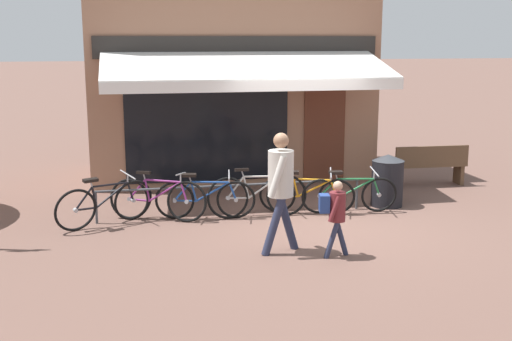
# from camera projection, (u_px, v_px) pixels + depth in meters

# --- Properties ---
(ground_plane) EXTENTS (160.00, 160.00, 0.00)m
(ground_plane) POSITION_uv_depth(u_px,v_px,m) (319.00, 226.00, 10.69)
(ground_plane) COLOR brown
(shop_front) EXTENTS (6.11, 4.86, 5.08)m
(shop_front) POSITION_uv_depth(u_px,v_px,m) (228.00, 62.00, 14.46)
(shop_front) COLOR #9E7056
(shop_front) RESTS_ON ground_plane
(bike_rack_rail) EXTENTS (4.73, 0.04, 0.57)m
(bike_rack_rail) POSITION_uv_depth(u_px,v_px,m) (232.00, 189.00, 11.18)
(bike_rack_rail) COLOR #47494F
(bike_rack_rail) RESTS_ON ground_plane
(bicycle_black) EXTENTS (1.62, 0.92, 0.88)m
(bicycle_black) POSITION_uv_depth(u_px,v_px,m) (105.00, 204.00, 10.60)
(bicycle_black) COLOR black
(bicycle_black) RESTS_ON ground_plane
(bicycle_purple) EXTENTS (1.65, 0.78, 0.86)m
(bicycle_purple) POSITION_uv_depth(u_px,v_px,m) (158.00, 199.00, 10.94)
(bicycle_purple) COLOR black
(bicycle_purple) RESTS_ON ground_plane
(bicycle_blue) EXTENTS (1.72, 0.56, 0.83)m
(bicycle_blue) POSITION_uv_depth(u_px,v_px,m) (205.00, 199.00, 11.01)
(bicycle_blue) COLOR black
(bicycle_blue) RESTS_ON ground_plane
(bicycle_silver) EXTENTS (1.77, 0.52, 0.89)m
(bicycle_silver) POSITION_uv_depth(u_px,v_px,m) (257.00, 195.00, 11.16)
(bicycle_silver) COLOR black
(bicycle_silver) RESTS_ON ground_plane
(bicycle_orange) EXTENTS (1.67, 0.74, 0.81)m
(bicycle_orange) POSITION_uv_depth(u_px,v_px,m) (307.00, 194.00, 11.36)
(bicycle_orange) COLOR black
(bicycle_orange) RESTS_ON ground_plane
(bicycle_green) EXTENTS (1.74, 0.52, 0.81)m
(bicycle_green) POSITION_uv_depth(u_px,v_px,m) (349.00, 194.00, 11.38)
(bicycle_green) COLOR black
(bicycle_green) RESTS_ON ground_plane
(pedestrian_adult) EXTENTS (0.61, 0.59, 1.78)m
(pedestrian_adult) POSITION_uv_depth(u_px,v_px,m) (281.00, 180.00, 9.17)
(pedestrian_adult) COLOR #282D47
(pedestrian_adult) RESTS_ON ground_plane
(pedestrian_child) EXTENTS (0.48, 0.32, 1.12)m
(pedestrian_child) POSITION_uv_depth(u_px,v_px,m) (335.00, 210.00, 9.05)
(pedestrian_child) COLOR #282D47
(pedestrian_child) RESTS_ON ground_plane
(litter_bin) EXTENTS (0.60, 0.60, 0.97)m
(litter_bin) POSITION_uv_depth(u_px,v_px,m) (387.00, 180.00, 11.87)
(litter_bin) COLOR black
(litter_bin) RESTS_ON ground_plane
(park_bench) EXTENTS (1.61, 0.49, 0.87)m
(park_bench) POSITION_uv_depth(u_px,v_px,m) (429.00, 164.00, 13.49)
(park_bench) COLOR brown
(park_bench) RESTS_ON ground_plane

